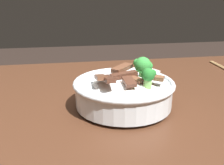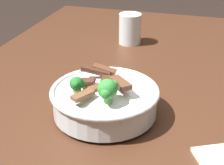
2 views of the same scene
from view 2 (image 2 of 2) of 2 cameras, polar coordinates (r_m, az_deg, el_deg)
dining_table at (r=0.97m, az=1.02°, el=-5.25°), size 1.56×0.97×0.77m
rice_bowl at (r=0.81m, az=-1.14°, el=-2.72°), size 0.25×0.25×0.12m
drinking_glass at (r=1.25m, az=2.94°, el=8.41°), size 0.08×0.08×0.11m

